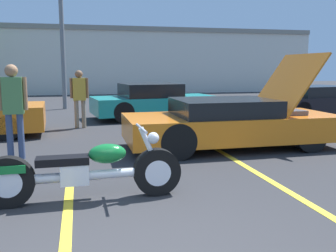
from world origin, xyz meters
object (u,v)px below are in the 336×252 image
object	(u,v)px
parked_car_mid_right_row	(154,102)
spectator_near_motorcycle	(79,94)
motorcycle	(85,172)
parked_car_right_row	(317,101)
spectator_by_show_car	(13,103)
show_car_hood_open	(232,122)

from	to	relation	value
parked_car_mid_right_row	spectator_near_motorcycle	distance (m)	3.02
motorcycle	parked_car_mid_right_row	world-z (taller)	parked_car_mid_right_row
motorcycle	spectator_near_motorcycle	world-z (taller)	spectator_near_motorcycle
motorcycle	parked_car_mid_right_row	distance (m)	8.21
motorcycle	parked_car_mid_right_row	size ratio (longest dim) A/B	0.58
motorcycle	parked_car_right_row	xyz separation A→B (m)	(8.29, 6.93, 0.14)
parked_car_mid_right_row	spectator_by_show_car	size ratio (longest dim) A/B	2.46
motorcycle	parked_car_right_row	world-z (taller)	parked_car_right_row
parked_car_mid_right_row	spectator_near_motorcycle	xyz separation A→B (m)	(-2.50, -1.65, 0.41)
show_car_hood_open	parked_car_right_row	world-z (taller)	show_car_hood_open
show_car_hood_open	parked_car_mid_right_row	world-z (taller)	show_car_hood_open
parked_car_right_row	spectator_by_show_car	world-z (taller)	spectator_by_show_car
show_car_hood_open	parked_car_mid_right_row	bearing A→B (deg)	97.70
show_car_hood_open	parked_car_right_row	size ratio (longest dim) A/B	0.98
motorcycle	spectator_near_motorcycle	xyz separation A→B (m)	(-0.03, 6.18, 0.59)
spectator_near_motorcycle	motorcycle	bearing A→B (deg)	-89.68
show_car_hood_open	parked_car_right_row	bearing A→B (deg)	39.65
spectator_near_motorcycle	spectator_by_show_car	world-z (taller)	spectator_by_show_car
parked_car_right_row	spectator_near_motorcycle	bearing A→B (deg)	177.26
parked_car_mid_right_row	parked_car_right_row	bearing A→B (deg)	-15.65
motorcycle	parked_car_right_row	bearing A→B (deg)	39.10
motorcycle	show_car_hood_open	world-z (taller)	show_car_hood_open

